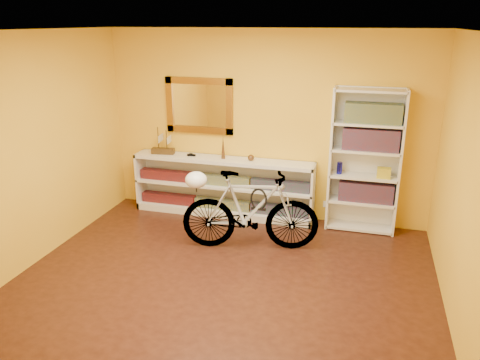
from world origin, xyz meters
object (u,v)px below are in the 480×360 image
(console_unit, at_px, (223,187))
(bookcase, at_px, (365,162))
(bicycle, at_px, (250,211))
(helmet, at_px, (196,180))

(console_unit, relative_size, bookcase, 1.37)
(bookcase, bearing_deg, bicycle, -143.67)
(bookcase, height_order, bicycle, bookcase)
(bookcase, bearing_deg, helmet, -150.62)
(bookcase, bearing_deg, console_unit, -179.26)
(console_unit, height_order, helmet, helmet)
(bookcase, relative_size, bicycle, 1.12)
(bookcase, distance_m, bicycle, 1.66)
(console_unit, distance_m, helmet, 1.15)
(bicycle, distance_m, helmet, 0.75)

